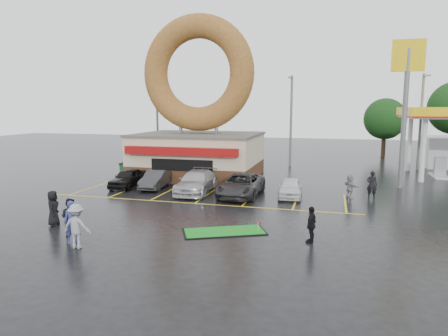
% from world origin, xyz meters
% --- Properties ---
extents(ground, '(120.00, 120.00, 0.00)m').
position_xyz_m(ground, '(0.00, 0.00, 0.00)').
color(ground, black).
rests_on(ground, ground).
extents(donut_shop, '(10.20, 8.70, 13.50)m').
position_xyz_m(donut_shop, '(-3.00, 12.97, 4.46)').
color(donut_shop, '#472B19').
rests_on(donut_shop, ground).
extents(shell_sign, '(2.20, 0.36, 10.60)m').
position_xyz_m(shell_sign, '(13.00, 12.00, 7.38)').
color(shell_sign, slate).
rests_on(shell_sign, ground).
extents(streetlight_left, '(0.40, 2.21, 9.00)m').
position_xyz_m(streetlight_left, '(-10.00, 19.92, 4.78)').
color(streetlight_left, slate).
rests_on(streetlight_left, ground).
extents(streetlight_mid, '(0.40, 2.21, 9.00)m').
position_xyz_m(streetlight_mid, '(4.00, 20.92, 4.78)').
color(streetlight_mid, slate).
rests_on(streetlight_mid, ground).
extents(streetlight_right, '(0.40, 2.21, 9.00)m').
position_xyz_m(streetlight_right, '(16.00, 21.92, 4.78)').
color(streetlight_right, slate).
rests_on(streetlight_right, ground).
extents(tree_far_d, '(4.90, 4.90, 7.00)m').
position_xyz_m(tree_far_d, '(14.00, 32.00, 4.53)').
color(tree_far_d, '#332114').
rests_on(tree_far_d, ground).
extents(car_black, '(1.77, 4.08, 1.37)m').
position_xyz_m(car_black, '(-6.50, 6.99, 0.69)').
color(car_black, black).
rests_on(car_black, ground).
extents(car_dgrey, '(1.74, 4.06, 1.30)m').
position_xyz_m(car_dgrey, '(-4.32, 7.18, 0.65)').
color(car_dgrey, '#2C2C2E').
rests_on(car_dgrey, ground).
extents(car_silver, '(2.38, 5.33, 1.52)m').
position_xyz_m(car_silver, '(-0.93, 6.49, 0.76)').
color(car_silver, '#AEAFB3').
rests_on(car_silver, ground).
extents(car_grey, '(2.57, 5.37, 1.48)m').
position_xyz_m(car_grey, '(2.29, 6.30, 0.74)').
color(car_grey, '#2B2B2D').
rests_on(car_grey, ground).
extents(car_white, '(1.66, 3.74, 1.25)m').
position_xyz_m(car_white, '(5.53, 6.79, 0.63)').
color(car_white, silver).
rests_on(car_white, ground).
extents(person_blue, '(0.82, 0.75, 1.87)m').
position_xyz_m(person_blue, '(-2.67, -4.88, 0.94)').
color(person_blue, navy).
rests_on(person_blue, ground).
extents(person_blackjkt, '(0.90, 0.71, 1.81)m').
position_xyz_m(person_blackjkt, '(-3.27, -4.20, 0.90)').
color(person_blackjkt, black).
rests_on(person_blackjkt, ground).
extents(person_hoodie, '(1.25, 0.76, 1.90)m').
position_xyz_m(person_hoodie, '(-2.09, -5.36, 0.95)').
color(person_hoodie, gray).
rests_on(person_hoodie, ground).
extents(person_bystander, '(0.87, 1.02, 1.78)m').
position_xyz_m(person_bystander, '(-5.22, -2.88, 0.89)').
color(person_bystander, black).
rests_on(person_bystander, ground).
extents(person_cameraman, '(0.65, 1.02, 1.61)m').
position_xyz_m(person_cameraman, '(7.35, -2.06, 0.81)').
color(person_cameraman, black).
rests_on(person_cameraman, ground).
extents(person_walker_near, '(1.18, 1.47, 1.56)m').
position_xyz_m(person_walker_near, '(9.31, 7.49, 0.78)').
color(person_walker_near, gray).
rests_on(person_walker_near, ground).
extents(person_walker_far, '(0.72, 0.53, 1.81)m').
position_xyz_m(person_walker_far, '(10.66, 7.77, 0.90)').
color(person_walker_far, black).
rests_on(person_walker_far, ground).
extents(dumpster, '(2.01, 1.55, 1.30)m').
position_xyz_m(dumpster, '(-7.78, 10.11, 0.65)').
color(dumpster, '#194121').
rests_on(dumpster, ground).
extents(putting_green, '(4.22, 3.18, 0.49)m').
position_xyz_m(putting_green, '(3.30, -1.66, 0.03)').
color(putting_green, black).
rests_on(putting_green, ground).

